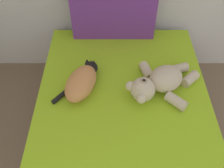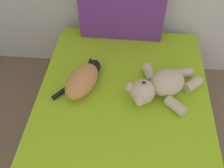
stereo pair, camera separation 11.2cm
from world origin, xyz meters
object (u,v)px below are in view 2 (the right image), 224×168
object	(u,v)px
patterned_cushion	(122,9)
teddy_bear	(160,86)
bed	(121,134)
cat	(83,80)
cell_phone	(172,83)

from	to	relation	value
patterned_cushion	teddy_bear	bearing A→B (deg)	-64.15
bed	teddy_bear	xyz separation A→B (m)	(0.25, 0.20, 0.33)
bed	teddy_bear	distance (m)	0.46
cat	bed	bearing A→B (deg)	-36.51
bed	cat	bearing A→B (deg)	143.49
cell_phone	teddy_bear	bearing A→B (deg)	-133.34
patterned_cushion	cat	bearing A→B (deg)	-109.20
patterned_cushion	cell_phone	distance (m)	0.73
teddy_bear	bed	bearing A→B (deg)	-140.77
cat	cell_phone	xyz separation A→B (m)	(0.64, 0.09, -0.07)
patterned_cushion	cat	distance (m)	0.70
patterned_cushion	teddy_bear	xyz separation A→B (m)	(0.32, -0.65, -0.17)
patterned_cushion	cat	xyz separation A→B (m)	(-0.22, -0.64, -0.18)
bed	cell_phone	size ratio (longest dim) A/B	12.58
teddy_bear	patterned_cushion	bearing A→B (deg)	115.85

